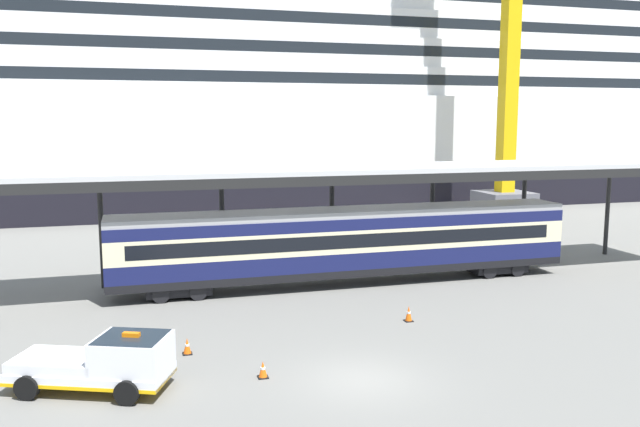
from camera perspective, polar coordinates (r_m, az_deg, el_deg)
ground_plane at (r=23.34m, az=3.58°, el=-14.20°), size 400.00×400.00×0.00m
cruise_ship at (r=73.78m, az=-1.51°, el=9.32°), size 135.45×26.52×31.32m
platform_canopy at (r=35.42m, az=2.13°, el=3.57°), size 44.32×5.25×6.34m
train_carriage at (r=35.49m, az=2.33°, el=-2.48°), size 24.98×2.81×4.11m
service_truck at (r=23.21m, az=-18.14°, el=-12.12°), size 5.58×3.88×2.02m
traffic_cone_near at (r=23.44m, az=-4.98°, el=-13.35°), size 0.36×0.36×0.59m
traffic_cone_mid at (r=26.01m, az=-11.45°, el=-11.23°), size 0.36×0.36×0.63m
traffic_cone_far at (r=29.66m, az=7.70°, el=-8.62°), size 0.36×0.36×0.70m
dockside_crane at (r=61.93m, az=16.59°, el=16.24°), size 12.66×4.40×55.76m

